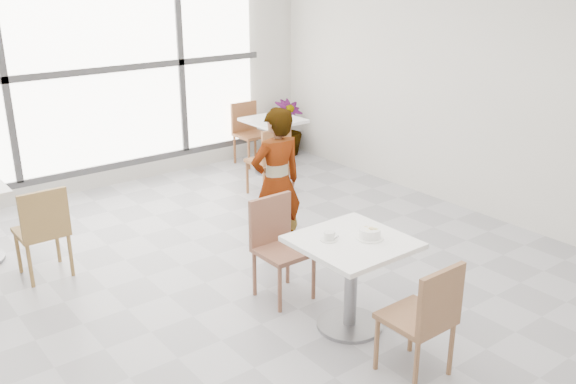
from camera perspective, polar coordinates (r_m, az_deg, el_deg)
floor at (r=5.59m, az=-1.91°, el=-8.83°), size 7.00×7.00×0.00m
wall_back at (r=8.10m, az=-17.03°, el=10.65°), size 6.00×0.00×6.00m
wall_right at (r=7.18m, az=17.97°, el=9.46°), size 0.00×7.00×7.00m
window at (r=8.04m, az=-16.86°, el=10.61°), size 4.60×0.07×2.52m
main_table at (r=4.83m, az=5.82°, el=-6.82°), size 0.80×0.80×0.75m
chair_near at (r=4.35m, az=12.49°, el=-10.83°), size 0.42×0.42×0.87m
chair_far at (r=5.30m, az=-0.93°, el=-4.45°), size 0.42×0.42×0.87m
oatmeal_bowl at (r=4.76m, az=7.48°, el=-3.76°), size 0.21×0.21×0.09m
coffee_cup at (r=4.70m, az=3.78°, el=-4.07°), size 0.16×0.13×0.07m
person at (r=5.97m, az=-1.05°, el=0.84°), size 0.57×0.40×1.47m
bg_table_right at (r=8.52m, az=-1.33°, el=4.97°), size 0.70×0.70×0.75m
bg_chair_left_near at (r=5.99m, az=-21.46°, el=-2.98°), size 0.42×0.42×0.87m
bg_chair_right_near at (r=7.59m, az=-1.54°, el=3.19°), size 0.42×0.42×0.87m
bg_chair_right_far at (r=8.95m, az=-3.63°, el=5.77°), size 0.42×0.42×0.87m
plant_right at (r=9.36m, az=-0.08°, el=5.87°), size 0.50×0.50×0.82m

